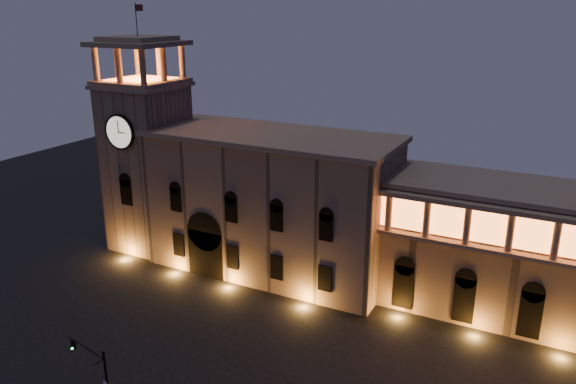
% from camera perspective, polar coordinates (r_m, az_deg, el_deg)
% --- Properties ---
extents(ground, '(160.00, 160.00, 0.00)m').
position_cam_1_polar(ground, '(56.17, -11.12, -16.69)').
color(ground, black).
rests_on(ground, ground).
extents(government_building, '(30.80, 12.80, 17.60)m').
position_cam_1_polar(government_building, '(69.50, -1.77, -1.15)').
color(government_building, '#856A57').
rests_on(government_building, ground).
extents(clock_tower, '(9.80, 9.80, 32.40)m').
position_cam_1_polar(clock_tower, '(77.99, -14.09, 3.33)').
color(clock_tower, '#856A57').
rests_on(clock_tower, ground).
extents(colonnade_wing, '(40.60, 11.50, 14.50)m').
position_cam_1_polar(colonnade_wing, '(64.11, 27.11, -6.37)').
color(colonnade_wing, '#806551').
rests_on(colonnade_wing, ground).
extents(traffic_light, '(5.08, 1.27, 7.07)m').
position_cam_1_polar(traffic_light, '(48.87, -18.46, -17.99)').
color(traffic_light, black).
rests_on(traffic_light, ground).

